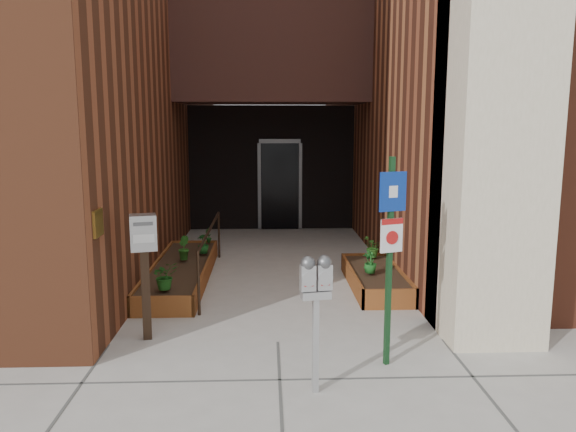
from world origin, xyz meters
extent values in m
plane|color=#9E9991|center=(0.00, 0.00, 0.00)|extent=(80.00, 80.00, 0.00)
cube|color=brown|center=(6.00, 7.15, 5.00)|extent=(8.00, 13.70, 10.00)
cube|color=beige|center=(2.55, 0.20, 2.20)|extent=(1.10, 1.20, 4.40)
cube|color=black|center=(0.00, 6.00, 4.00)|extent=(4.20, 2.00, 2.00)
cube|color=black|center=(0.00, 7.40, 1.50)|extent=(4.00, 0.30, 3.00)
cube|color=black|center=(0.20, 7.22, 1.05)|extent=(0.90, 0.06, 2.10)
cube|color=#B79338|center=(-1.99, -0.20, 1.50)|extent=(0.04, 0.30, 0.30)
cube|color=brown|center=(-1.55, 0.92, 0.15)|extent=(0.90, 0.04, 0.30)
cube|color=brown|center=(-1.55, 4.48, 0.15)|extent=(0.90, 0.04, 0.30)
cube|color=brown|center=(-1.98, 2.70, 0.15)|extent=(0.04, 3.60, 0.30)
cube|color=brown|center=(-1.12, 2.70, 0.15)|extent=(0.04, 3.60, 0.30)
cube|color=black|center=(-1.55, 2.70, 0.13)|extent=(0.82, 3.52, 0.26)
cube|color=brown|center=(1.60, 1.12, 0.15)|extent=(0.80, 0.04, 0.30)
cube|color=brown|center=(1.60, 3.28, 0.15)|extent=(0.80, 0.04, 0.30)
cube|color=brown|center=(1.22, 2.20, 0.15)|extent=(0.04, 2.20, 0.30)
cube|color=brown|center=(1.98, 2.20, 0.15)|extent=(0.04, 2.20, 0.30)
cube|color=black|center=(1.60, 2.20, 0.13)|extent=(0.72, 2.12, 0.26)
cylinder|color=black|center=(-1.05, 1.00, 0.45)|extent=(0.04, 0.04, 0.90)
cylinder|color=black|center=(-1.05, 4.30, 0.45)|extent=(0.04, 0.04, 0.90)
cylinder|color=black|center=(-1.05, 2.65, 0.88)|extent=(0.04, 3.30, 0.04)
cube|color=#ABABAE|center=(0.34, -1.26, 0.47)|extent=(0.07, 0.07, 0.95)
cube|color=#ABABAE|center=(0.34, -1.26, 0.98)|extent=(0.30, 0.16, 0.08)
cube|color=#ABABAE|center=(0.26, -1.27, 1.15)|extent=(0.16, 0.12, 0.25)
sphere|color=#59595B|center=(0.26, -1.27, 1.30)|extent=(0.14, 0.14, 0.14)
cube|color=white|center=(0.27, -1.32, 1.17)|extent=(0.08, 0.02, 0.05)
cube|color=#B21414|center=(0.27, -1.32, 1.10)|extent=(0.08, 0.02, 0.03)
cube|color=#ABABAE|center=(0.42, -1.24, 1.15)|extent=(0.16, 0.12, 0.25)
sphere|color=#59595B|center=(0.42, -1.24, 1.30)|extent=(0.14, 0.14, 0.14)
cube|color=white|center=(0.43, -1.29, 1.17)|extent=(0.08, 0.02, 0.05)
cube|color=#B21414|center=(0.43, -1.29, 1.10)|extent=(0.08, 0.02, 0.03)
cube|color=#153A1B|center=(1.17, -0.65, 1.13)|extent=(0.07, 0.07, 2.25)
cube|color=navy|center=(1.18, -0.68, 1.89)|extent=(0.30, 0.12, 0.41)
cube|color=white|center=(1.18, -0.69, 1.89)|extent=(0.10, 0.05, 0.12)
cube|color=white|center=(1.18, -0.68, 1.43)|extent=(0.25, 0.10, 0.36)
cube|color=#B21414|center=(1.18, -0.69, 1.58)|extent=(0.25, 0.10, 0.06)
cylinder|color=#B21414|center=(1.18, -0.69, 1.41)|extent=(0.14, 0.06, 0.14)
cube|color=black|center=(-1.58, 0.18, 0.56)|extent=(0.12, 0.12, 1.11)
cube|color=#AFAFB1|center=(-1.58, 0.18, 1.32)|extent=(0.35, 0.29, 0.43)
cube|color=#59595B|center=(-1.55, 0.06, 1.44)|extent=(0.22, 0.06, 0.04)
cube|color=white|center=(-1.55, 0.06, 1.27)|extent=(0.24, 0.07, 0.10)
imported|color=#1B5317|center=(-1.54, 1.24, 0.49)|extent=(0.48, 0.48, 0.39)
imported|color=#225E1A|center=(-1.54, 2.95, 0.50)|extent=(0.29, 0.29, 0.40)
imported|color=#164E1A|center=(-1.25, 3.40, 0.48)|extent=(0.28, 0.28, 0.36)
imported|color=#164E18|center=(-1.25, 4.30, 0.46)|extent=(0.20, 0.20, 0.32)
imported|color=#1B601F|center=(1.48, 1.98, 0.48)|extent=(0.27, 0.27, 0.35)
imported|color=#17511C|center=(1.43, 2.02, 0.46)|extent=(0.24, 0.24, 0.32)
imported|color=#2A621C|center=(1.69, 2.98, 0.48)|extent=(0.44, 0.44, 0.35)
camera|label=1|loc=(-0.12, -6.37, 2.60)|focal=35.00mm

